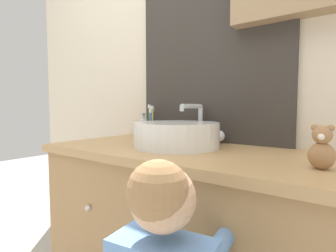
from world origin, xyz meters
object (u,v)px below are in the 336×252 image
object	(u,v)px
toothbrush_holder	(151,129)
sink_basin	(177,134)
soap_dispenser	(144,127)
teddy_bear	(322,148)

from	to	relation	value
toothbrush_holder	sink_basin	bearing A→B (deg)	-31.35
toothbrush_holder	soap_dispenser	world-z (taller)	toothbrush_holder
toothbrush_holder	teddy_bear	distance (m)	0.94
soap_dispenser	teddy_bear	size ratio (longest dim) A/B	1.11
soap_dispenser	teddy_bear	world-z (taller)	soap_dispenser
toothbrush_holder	teddy_bear	size ratio (longest dim) A/B	1.49
sink_basin	soap_dispenser	world-z (taller)	sink_basin
soap_dispenser	teddy_bear	xyz separation A→B (m)	(0.97, -0.32, 0.00)
sink_basin	toothbrush_holder	distance (m)	0.37
toothbrush_holder	soap_dispenser	xyz separation A→B (m)	(-0.08, 0.02, 0.01)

